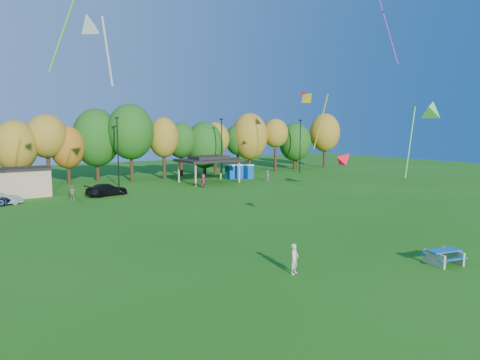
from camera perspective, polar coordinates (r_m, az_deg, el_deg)
ground at (r=23.68m, az=12.26°, el=-12.16°), size 160.00×160.00×0.00m
tree_line at (r=62.71m, az=-20.24°, el=4.91°), size 93.57×10.55×11.15m
lamp_posts at (r=58.31m, az=-15.97°, el=3.95°), size 64.50×0.25×9.09m
utility_building at (r=53.99m, az=-27.33°, el=-0.26°), size 6.30×4.30×3.25m
pavilion at (r=60.62m, az=-4.18°, el=2.72°), size 8.20×6.20×3.77m
porta_potties at (r=65.02m, az=-0.14°, el=1.14°), size 3.75×2.42×2.18m
picnic_table at (r=27.18m, az=25.50°, el=-9.11°), size 2.25×2.01×0.83m
kite_flyer at (r=23.14m, az=7.27°, el=-10.38°), size 0.70×0.59×1.63m
car_b at (r=48.77m, az=-29.26°, el=-2.26°), size 4.02×2.09×1.26m
car_d at (r=51.03m, az=-17.32°, el=-1.24°), size 5.09×2.95×1.39m
far_person_2 at (r=61.86m, az=3.74°, el=0.55°), size 0.70×0.66×1.61m
far_person_3 at (r=55.44m, az=-4.92°, el=-0.11°), size 1.74×1.04×1.79m
far_person_4 at (r=48.47m, az=-21.45°, el=-1.63°), size 1.09×0.85×1.72m
kite_3 at (r=44.14m, az=24.16°, el=8.73°), size 4.71×2.74×7.76m
kite_5 at (r=39.28m, az=9.15°, el=10.83°), size 1.32×3.21×5.41m
kite_6 at (r=21.21m, az=-19.39°, el=19.13°), size 1.68×2.02×3.43m
kite_9 at (r=30.07m, az=13.85°, el=2.86°), size 1.56×1.32×1.35m
kite_15 at (r=56.63m, az=8.53°, el=11.50°), size 0.91×1.18×1.17m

